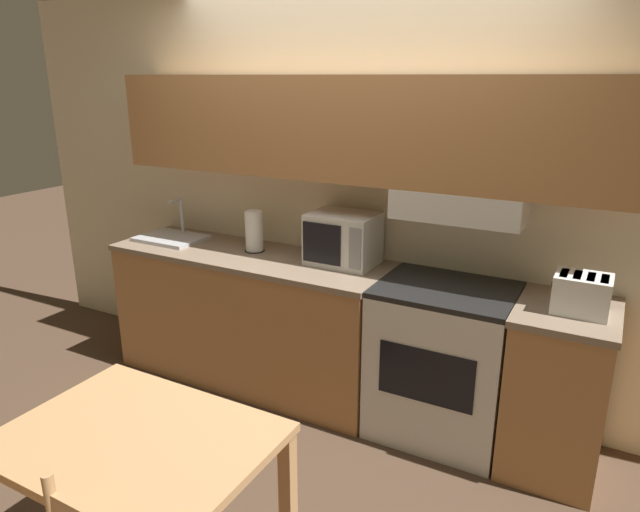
# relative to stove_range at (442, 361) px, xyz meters

# --- Properties ---
(ground_plane) EXTENTS (16.00, 16.00, 0.00)m
(ground_plane) POSITION_rel_stove_range_xyz_m (-0.70, 0.30, -0.45)
(ground_plane) COLOR #4C3828
(wall_back) EXTENTS (5.50, 0.38, 2.55)m
(wall_back) POSITION_rel_stove_range_xyz_m (-0.68, 0.23, 1.02)
(wall_back) COLOR beige
(wall_back) RESTS_ON ground_plane
(lower_counter_main) EXTENTS (1.89, 0.62, 0.90)m
(lower_counter_main) POSITION_rel_stove_range_xyz_m (-1.32, -0.00, 0.00)
(lower_counter_main) COLOR #B27A47
(lower_counter_main) RESTS_ON ground_plane
(lower_counter_right_stub) EXTENTS (0.49, 0.62, 0.90)m
(lower_counter_right_stub) POSITION_rel_stove_range_xyz_m (0.62, -0.00, 0.00)
(lower_counter_right_stub) COLOR #B27A47
(lower_counter_right_stub) RESTS_ON ground_plane
(stove_range) EXTENTS (0.74, 0.60, 0.90)m
(stove_range) POSITION_rel_stove_range_xyz_m (0.00, 0.00, 0.00)
(stove_range) COLOR silver
(stove_range) RESTS_ON ground_plane
(microwave) EXTENTS (0.40, 0.32, 0.31)m
(microwave) POSITION_rel_stove_range_xyz_m (-0.68, 0.10, 0.61)
(microwave) COLOR silver
(microwave) RESTS_ON lower_counter_main
(toaster) EXTENTS (0.27, 0.21, 0.19)m
(toaster) POSITION_rel_stove_range_xyz_m (0.67, -0.03, 0.55)
(toaster) COLOR silver
(toaster) RESTS_ON lower_counter_right_stub
(sink_basin) EXTENTS (0.45, 0.34, 0.28)m
(sink_basin) POSITION_rel_stove_range_xyz_m (-1.98, -0.00, 0.47)
(sink_basin) COLOR #B7BABF
(sink_basin) RESTS_ON lower_counter_main
(paper_towel_roll) EXTENTS (0.13, 0.13, 0.27)m
(paper_towel_roll) POSITION_rel_stove_range_xyz_m (-1.31, 0.06, 0.58)
(paper_towel_roll) COLOR black
(paper_towel_roll) RESTS_ON lower_counter_main
(dining_table) EXTENTS (0.99, 0.74, 0.73)m
(dining_table) POSITION_rel_stove_range_xyz_m (-0.68, -1.63, 0.17)
(dining_table) COLOR tan
(dining_table) RESTS_ON ground_plane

